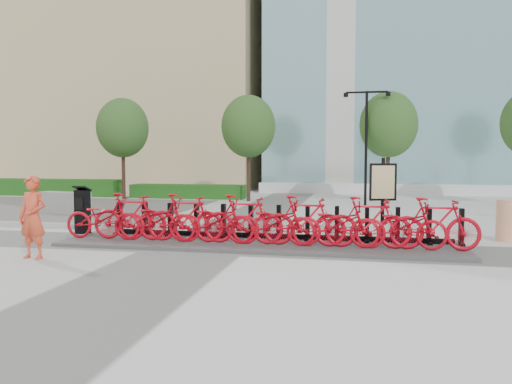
% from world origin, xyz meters
% --- Properties ---
extents(ground, '(120.00, 120.00, 0.00)m').
position_xyz_m(ground, '(0.00, 0.00, 0.00)').
color(ground, silver).
extents(gravel_patch, '(14.00, 14.00, 0.00)m').
position_xyz_m(gravel_patch, '(-10.00, 7.00, 0.01)').
color(gravel_patch, '#5A5550').
rests_on(gravel_patch, ground).
extents(hedge_a, '(10.00, 1.40, 0.90)m').
position_xyz_m(hedge_a, '(-14.00, 13.50, 0.45)').
color(hedge_a, '#185615').
rests_on(hedge_a, ground).
extents(hedge_b, '(6.00, 1.20, 0.70)m').
position_xyz_m(hedge_b, '(-5.00, 13.20, 0.35)').
color(hedge_b, '#185615').
rests_on(hedge_b, ground).
extents(tree_0, '(2.60, 2.60, 5.10)m').
position_xyz_m(tree_0, '(-8.00, 12.00, 3.59)').
color(tree_0, '#332519').
rests_on(tree_0, ground).
extents(tree_1, '(2.60, 2.60, 5.10)m').
position_xyz_m(tree_1, '(-1.50, 12.00, 3.59)').
color(tree_1, '#332519').
rests_on(tree_1, ground).
extents(tree_2, '(2.60, 2.60, 5.10)m').
position_xyz_m(tree_2, '(5.00, 12.00, 3.59)').
color(tree_2, '#332519').
rests_on(tree_2, ground).
extents(streetlamp, '(2.00, 0.20, 5.00)m').
position_xyz_m(streetlamp, '(4.00, 11.00, 3.13)').
color(streetlamp, black).
rests_on(streetlamp, ground).
extents(dock_pad, '(9.60, 2.40, 0.08)m').
position_xyz_m(dock_pad, '(1.30, 0.30, 0.04)').
color(dock_pad, '#4B4B4B').
rests_on(dock_pad, ground).
extents(dock_rail_posts, '(8.74, 0.50, 0.85)m').
position_xyz_m(dock_rail_posts, '(1.72, 0.77, 0.51)').
color(dock_rail_posts, black).
rests_on(dock_rail_posts, dock_pad).
extents(bike_0, '(1.99, 0.69, 1.05)m').
position_xyz_m(bike_0, '(-2.60, -0.05, 0.60)').
color(bike_0, '#B40615').
rests_on(bike_0, dock_pad).
extents(bike_1, '(1.93, 0.55, 1.16)m').
position_xyz_m(bike_1, '(-1.88, -0.05, 0.66)').
color(bike_1, '#B40615').
rests_on(bike_1, dock_pad).
extents(bike_2, '(1.99, 0.69, 1.05)m').
position_xyz_m(bike_2, '(-1.16, -0.05, 0.60)').
color(bike_2, '#B40615').
rests_on(bike_2, dock_pad).
extents(bike_3, '(1.93, 0.55, 1.16)m').
position_xyz_m(bike_3, '(-0.44, -0.05, 0.66)').
color(bike_3, '#B40615').
rests_on(bike_3, dock_pad).
extents(bike_4, '(1.99, 0.69, 1.05)m').
position_xyz_m(bike_4, '(0.28, -0.05, 0.60)').
color(bike_4, '#B40615').
rests_on(bike_4, dock_pad).
extents(bike_5, '(1.93, 0.55, 1.16)m').
position_xyz_m(bike_5, '(1.00, -0.05, 0.66)').
color(bike_5, '#B40615').
rests_on(bike_5, dock_pad).
extents(bike_6, '(1.99, 0.69, 1.05)m').
position_xyz_m(bike_6, '(1.72, -0.05, 0.60)').
color(bike_6, '#B40615').
rests_on(bike_6, dock_pad).
extents(bike_7, '(1.93, 0.55, 1.16)m').
position_xyz_m(bike_7, '(2.44, -0.05, 0.66)').
color(bike_7, '#B40615').
rests_on(bike_7, dock_pad).
extents(bike_8, '(1.99, 0.69, 1.05)m').
position_xyz_m(bike_8, '(3.16, -0.05, 0.60)').
color(bike_8, '#B40615').
rests_on(bike_8, dock_pad).
extents(bike_9, '(1.93, 0.55, 1.16)m').
position_xyz_m(bike_9, '(3.88, -0.05, 0.66)').
color(bike_9, '#B40615').
rests_on(bike_9, dock_pad).
extents(bike_10, '(1.99, 0.69, 1.05)m').
position_xyz_m(bike_10, '(4.60, -0.05, 0.60)').
color(bike_10, '#B40615').
rests_on(bike_10, dock_pad).
extents(bike_11, '(1.93, 0.55, 1.16)m').
position_xyz_m(bike_11, '(5.32, -0.05, 0.66)').
color(bike_11, '#B40615').
rests_on(bike_11, dock_pad).
extents(kiosk, '(0.42, 0.36, 1.29)m').
position_xyz_m(kiosk, '(-3.57, 0.63, 0.70)').
color(kiosk, black).
rests_on(kiosk, dock_pad).
extents(worker_red, '(0.67, 0.47, 1.74)m').
position_xyz_m(worker_red, '(-3.01, -2.23, 0.87)').
color(worker_red, '#DD472A').
rests_on(worker_red, ground).
extents(construction_barrel, '(0.67, 0.67, 1.05)m').
position_xyz_m(construction_barrel, '(7.38, 2.07, 0.53)').
color(construction_barrel, orange).
rests_on(construction_barrel, ground).
extents(jersey_barrier, '(2.19, 1.04, 0.82)m').
position_xyz_m(jersey_barrier, '(-7.14, 5.41, 0.41)').
color(jersey_barrier, gray).
rests_on(jersey_barrier, ground).
extents(map_sign, '(0.69, 0.29, 2.11)m').
position_xyz_m(map_sign, '(4.29, 1.73, 1.40)').
color(map_sign, black).
rests_on(map_sign, ground).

